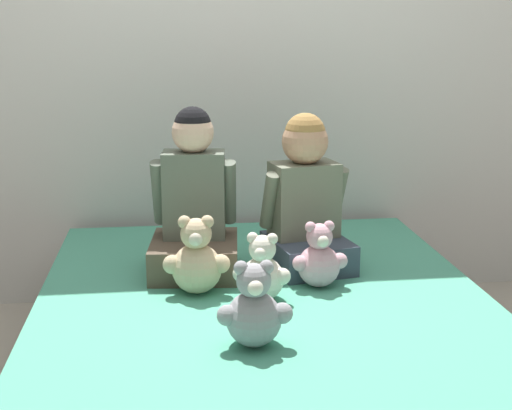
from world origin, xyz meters
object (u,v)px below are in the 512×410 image
object	(u,v)px
child_on_left	(194,209)
teddy_bear_at_foot_of_bed	(254,310)
teddy_bear_between_children	(262,272)
child_on_right	(306,200)
bed	(263,344)
teddy_bear_held_by_right_child	(319,259)
teddy_bear_held_by_left_child	(197,261)

from	to	relation	value
child_on_left	teddy_bear_at_foot_of_bed	world-z (taller)	child_on_left
child_on_left	teddy_bear_between_children	distance (m)	0.44
teddy_bear_at_foot_of_bed	child_on_right	bearing A→B (deg)	68.80
child_on_left	child_on_right	xyz separation A→B (m)	(0.44, 0.00, 0.02)
bed	child_on_right	xyz separation A→B (m)	(0.21, 0.30, 0.47)
teddy_bear_between_children	child_on_left	bearing A→B (deg)	139.71
child_on_right	teddy_bear_between_children	size ratio (longest dim) A/B	2.50
child_on_right	teddy_bear_held_by_right_child	world-z (taller)	child_on_right
bed	teddy_bear_held_by_left_child	bearing A→B (deg)	169.88
bed	child_on_left	bearing A→B (deg)	128.48
child_on_left	teddy_bear_at_foot_of_bed	bearing A→B (deg)	-72.71
teddy_bear_at_foot_of_bed	teddy_bear_between_children	bearing A→B (deg)	79.65
bed	child_on_left	size ratio (longest dim) A/B	2.99
teddy_bear_held_by_left_child	teddy_bear_between_children	distance (m)	0.25
teddy_bear_held_by_right_child	teddy_bear_held_by_left_child	bearing A→B (deg)	176.78
bed	child_on_right	bearing A→B (deg)	54.90
child_on_right	teddy_bear_held_by_left_child	bearing A→B (deg)	-161.95
teddy_bear_between_children	teddy_bear_at_foot_of_bed	xyz separation A→B (m)	(-0.07, -0.37, 0.01)
child_on_left	teddy_bear_held_by_right_child	size ratio (longest dim) A/B	2.58
bed	teddy_bear_held_by_right_child	world-z (taller)	teddy_bear_held_by_right_child
child_on_left	bed	bearing A→B (deg)	-46.04
teddy_bear_held_by_left_child	teddy_bear_held_by_right_child	size ratio (longest dim) A/B	1.16
teddy_bear_held_by_left_child	child_on_left	bearing A→B (deg)	93.54
bed	child_on_right	size ratio (longest dim) A/B	3.14
child_on_left	teddy_bear_at_foot_of_bed	xyz separation A→B (m)	(0.15, -0.72, -0.14)
teddy_bear_held_by_left_child	teddy_bear_at_foot_of_bed	bearing A→B (deg)	-67.51
child_on_left	teddy_bear_held_by_left_child	bearing A→B (deg)	-85.23
bed	teddy_bear_held_by_left_child	distance (m)	0.40
child_on_right	teddy_bear_between_children	xyz separation A→B (m)	(-0.22, -0.36, -0.17)
child_on_right	teddy_bear_between_children	bearing A→B (deg)	-133.56
teddy_bear_held_by_right_child	teddy_bear_at_foot_of_bed	xyz separation A→B (m)	(-0.30, -0.48, 0.01)
bed	teddy_bear_held_by_left_child	size ratio (longest dim) A/B	6.68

